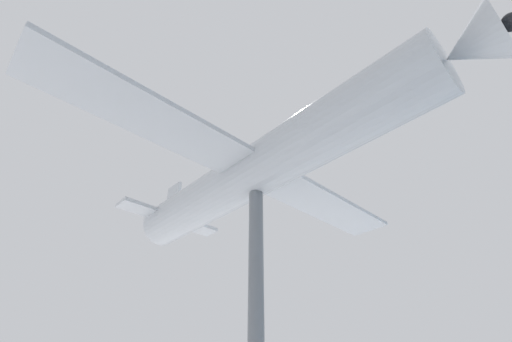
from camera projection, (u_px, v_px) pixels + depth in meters
The scene contains 2 objects.
support_pylon_central at pixel (256, 300), 10.58m from camera, with size 0.51×0.51×7.58m.
suspended_airplane at pixel (262, 168), 12.99m from camera, with size 16.05×15.64×3.04m.
Camera 1 is at (9.84, 5.04, 1.40)m, focal length 24.00 mm.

